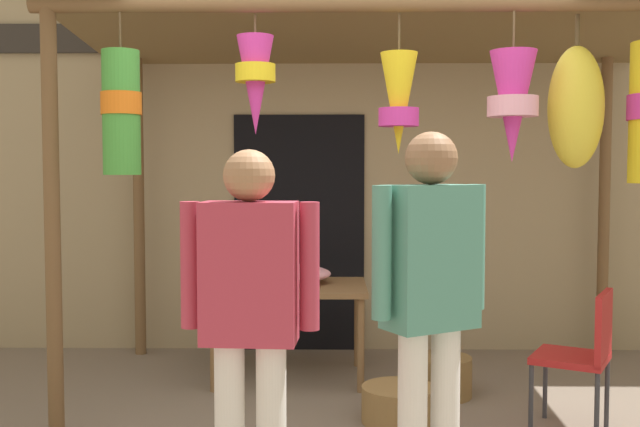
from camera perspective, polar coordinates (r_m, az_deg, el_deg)
shop_facade at (r=6.42m, az=1.70°, el=8.65°), size 10.84×0.29×4.25m
market_stall_canopy at (r=5.04m, az=6.46°, el=13.02°), size 4.33×2.40×2.75m
display_table at (r=5.46m, az=-2.35°, el=-6.26°), size 1.12×0.79×0.70m
flower_heap_on_table at (r=5.50m, az=-3.18°, el=-4.65°), size 0.80×0.56×0.14m
folding_chair at (r=4.60m, az=19.69°, el=-9.79°), size 0.54×0.54×0.84m
wicker_basket_by_table at (r=5.21m, az=9.28°, el=-12.27°), size 0.42×0.42×0.27m
wicker_basket_spare at (r=4.67m, az=6.10°, el=-14.41°), size 0.46×0.46×0.22m
vendor_in_orange at (r=3.30m, az=8.48°, el=-5.86°), size 0.53×0.39×1.70m
shopper_by_bananas at (r=3.18m, az=-5.43°, el=-7.16°), size 0.59×0.24×1.62m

